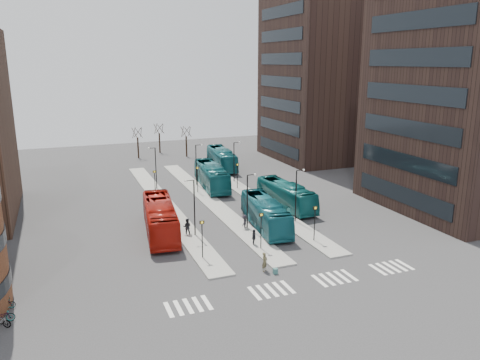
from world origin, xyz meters
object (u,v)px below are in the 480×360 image
object	(u,v)px
bicycle_mid	(0,322)
bicycle_far	(4,304)
teal_bus_b	(211,176)
commuter_b	(254,238)
suitcase	(275,271)
teal_bus_a	(265,213)
teal_bus_d	(222,158)
traveller	(265,262)
commuter_c	(244,222)
red_bus	(160,218)
bicycle_near	(1,316)
commuter_a	(187,227)
teal_bus_c	(286,195)

from	to	relation	value
bicycle_mid	bicycle_far	bearing A→B (deg)	24.04
teal_bus_b	commuter_b	world-z (taller)	teal_bus_b
suitcase	bicycle_mid	bearing A→B (deg)	-170.96
teal_bus_a	commuter_b	xyz separation A→B (m)	(-3.34, -4.59, -0.75)
suitcase	teal_bus_b	distance (m)	29.92
suitcase	teal_bus_b	size ratio (longest dim) A/B	0.04
teal_bus_d	traveller	world-z (taller)	teal_bus_d
commuter_c	bicycle_mid	size ratio (longest dim) A/B	1.08
red_bus	bicycle_near	world-z (taller)	red_bus
bicycle_near	teal_bus_d	bearing A→B (deg)	-34.62
red_bus	commuter_a	world-z (taller)	red_bus
commuter_b	teal_bus_a	bearing A→B (deg)	-20.28
teal_bus_d	teal_bus_b	bearing A→B (deg)	-109.39
red_bus	teal_bus_d	distance (m)	32.24
commuter_b	bicycle_mid	xyz separation A→B (m)	(-22.37, -7.32, -0.41)
teal_bus_c	commuter_b	world-z (taller)	teal_bus_c
suitcase	commuter_c	distance (m)	11.54
bicycle_near	bicycle_mid	xyz separation A→B (m)	(0.00, -0.75, -0.02)
teal_bus_b	bicycle_near	xyz separation A→B (m)	(-25.40, -29.62, -1.26)
commuter_b	commuter_c	world-z (taller)	commuter_b
teal_bus_b	bicycle_mid	distance (m)	39.62
suitcase	traveller	world-z (taller)	traveller
commuter_b	bicycle_far	world-z (taller)	commuter_b
commuter_c	red_bus	bearing A→B (deg)	-67.01
teal_bus_c	commuter_b	size ratio (longest dim) A/B	6.54
commuter_b	teal_bus_c	bearing A→B (deg)	-24.45
traveller	commuter_c	size ratio (longest dim) A/B	1.05
bicycle_near	commuter_b	bearing A→B (deg)	-71.28
teal_bus_a	teal_bus_d	distance (m)	30.46
teal_bus_a	bicycle_far	size ratio (longest dim) A/B	7.20
suitcase	commuter_b	xyz separation A→B (m)	(0.76, 6.59, 0.62)
teal_bus_b	bicycle_mid	world-z (taller)	teal_bus_b
commuter_b	bicycle_near	world-z (taller)	commuter_b
traveller	bicycle_far	distance (m)	20.99
suitcase	teal_bus_c	xyz separation A→B (m)	(9.65, 17.10, 1.34)
commuter_a	bicycle_mid	xyz separation A→B (m)	(-16.89, -12.67, -0.47)
teal_bus_a	teal_bus_d	bearing A→B (deg)	87.33
commuter_a	commuter_b	distance (m)	7.66
suitcase	red_bus	xyz separation A→B (m)	(-7.26, 13.56, 1.53)
teal_bus_a	teal_bus_c	size ratio (longest dim) A/B	1.02
traveller	red_bus	bearing A→B (deg)	82.11
traveller	bicycle_mid	distance (m)	21.02
commuter_a	bicycle_far	bearing A→B (deg)	52.62
bicycle_near	bicycle_mid	size ratio (longest dim) A/B	1.18
teal_bus_c	red_bus	bearing A→B (deg)	-171.42
teal_bus_d	commuter_a	distance (m)	32.46
commuter_a	bicycle_far	size ratio (longest dim) A/B	1.16
bicycle_far	traveller	bearing A→B (deg)	-93.17
teal_bus_a	teal_bus_b	bearing A→B (deg)	98.27
suitcase	commuter_c	bearing A→B (deg)	88.89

